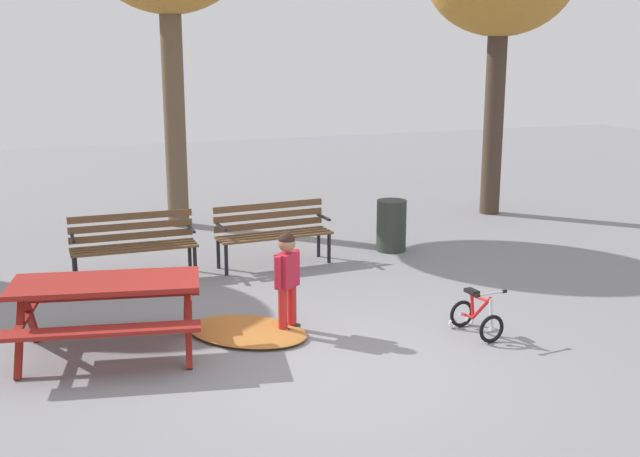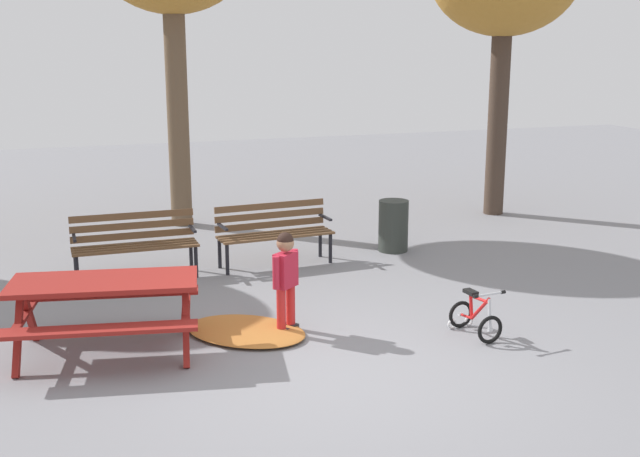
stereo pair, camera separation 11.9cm
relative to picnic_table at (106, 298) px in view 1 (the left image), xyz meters
name	(u,v)px [view 1 (the left image)]	position (x,y,z in m)	size (l,w,h in m)	color
ground	(335,372)	(1.94, -1.19, -0.59)	(36.00, 36.00, 0.00)	gray
picnic_table	(106,298)	(0.00, 0.00, 0.00)	(2.03, 1.67, 0.79)	maroon
park_bench_far_left	(133,241)	(0.60, 2.56, -0.08)	(1.60, 0.47, 0.85)	brown
park_bench_left	(272,229)	(2.49, 2.57, -0.08)	(1.62, 0.55, 0.85)	brown
child_standing	(287,274)	(1.86, -0.01, 0.05)	(0.35, 0.29, 1.09)	red
kids_bicycle	(476,316)	(3.69, -0.80, -0.39)	(0.40, 0.58, 0.54)	black
leaf_pile	(248,331)	(1.43, 0.06, -0.56)	(1.34, 0.94, 0.07)	#B26B2D
trash_bin	(391,226)	(4.37, 2.67, -0.21)	(0.44, 0.44, 0.76)	#2D332D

